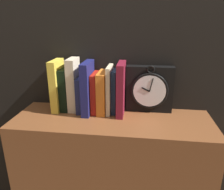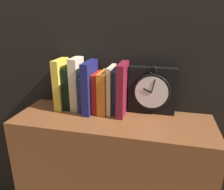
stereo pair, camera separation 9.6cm
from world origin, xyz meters
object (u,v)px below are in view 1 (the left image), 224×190
Objects in this scene: book_slot7_cream at (110,90)px; book_slot9_maroon at (121,89)px; book_slot6_orange at (103,92)px; book_slot8_navy at (115,91)px; book_slot0_yellow at (58,86)px; clock at (149,89)px; book_slot1_black at (66,89)px; book_slot3_navy at (82,94)px; book_slot2_cream at (74,85)px; book_slot4_navy at (88,88)px; book_slot5_red at (96,93)px.

book_slot7_cream is 0.06m from book_slot9_maroon.
book_slot6_orange is 0.81× the size of book_slot9_maroon.
book_slot8_navy is (0.06, 0.01, 0.00)m from book_slot6_orange.
book_slot0_yellow reaches higher than book_slot9_maroon.
clock is 0.23m from book_slot6_orange.
clock is 1.13× the size of book_slot1_black.
book_slot9_maroon is at bearing -3.38° from book_slot3_navy.
book_slot7_cream is at bearing -0.06° from book_slot3_navy.
book_slot2_cream is 1.24× the size of book_slot8_navy.
book_slot1_black is at bearing 177.88° from book_slot7_cream.
book_slot0_yellow reaches higher than book_slot1_black.
book_slot9_maroon is at bearing 1.26° from book_slot4_navy.
book_slot3_navy is at bearing 177.56° from book_slot6_orange.
book_slot0_yellow is 0.97× the size of book_slot2_cream.
book_slot9_maroon is (0.16, 0.00, -0.00)m from book_slot4_navy.
book_slot4_navy is at bearing -170.42° from clock.
book_slot6_orange is at bearing -2.44° from book_slot3_navy.
book_slot3_navy is at bearing -179.69° from book_slot5_red.
clock is 0.33m from book_slot3_navy.
book_slot8_navy reaches higher than book_slot6_orange.
book_slot2_cream reaches higher than book_slot5_red.
book_slot5_red is at bearing 179.56° from book_slot7_cream.
book_slot1_black is 0.05m from book_slot2_cream.
book_slot9_maroon is at bearing -31.42° from book_slot8_navy.
book_slot0_yellow is 1.01× the size of book_slot4_navy.
book_slot5_red is at bearing -2.88° from book_slot1_black.
book_slot3_navy is 0.83× the size of book_slot8_navy.
book_slot5_red is (0.03, 0.02, -0.03)m from book_slot4_navy.
book_slot6_orange is at bearing -172.58° from book_slot7_cream.
book_slot6_orange is at bearing -5.05° from book_slot2_cream.
book_slot5_red is 0.13m from book_slot9_maroon.
book_slot1_black is 1.08× the size of book_slot5_red.
book_slot1_black and book_slot8_navy have the same top height.
book_slot9_maroon is at bearing -4.03° from book_slot1_black.
book_slot9_maroon is (0.31, -0.01, -0.00)m from book_slot0_yellow.
book_slot4_navy reaches higher than book_slot7_cream.
book_slot4_navy is at bearing -155.58° from book_slot5_red.
book_slot0_yellow is 0.28m from book_slot8_navy.
book_slot8_navy is at bearing 0.08° from book_slot2_cream.
book_slot3_navy is (0.04, -0.01, -0.04)m from book_slot2_cream.
book_slot4_navy reaches higher than book_slot8_navy.
book_slot1_black is 0.22m from book_slot7_cream.
book_slot9_maroon is (-0.13, -0.05, 0.01)m from clock.
book_slot2_cream reaches higher than book_slot7_cream.
book_slot0_yellow is 1.24× the size of book_slot6_orange.
book_slot1_black is 0.91× the size of book_slot7_cream.
book_slot0_yellow is 0.23m from book_slot6_orange.
book_slot5_red reaches higher than book_slot3_navy.
book_slot2_cream is 1.13× the size of book_slot7_cream.
book_slot5_red is at bearing 174.58° from book_slot9_maroon.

